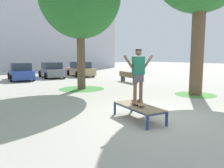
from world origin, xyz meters
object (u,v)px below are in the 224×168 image
(car_tan, at_px, (80,70))
(park_bench, at_px, (128,77))
(car_blue, at_px, (21,72))
(car_grey, at_px, (52,70))
(skater, at_px, (138,72))
(skate_box, at_px, (138,107))
(skateboard, at_px, (138,103))

(car_tan, bearing_deg, park_bench, -83.69)
(car_blue, height_order, car_grey, same)
(car_grey, bearing_deg, skater, -98.78)
(skate_box, bearing_deg, car_grey, 81.23)
(skate_box, distance_m, skateboard, 0.13)
(skate_box, xyz_separation_m, car_grey, (2.40, 15.55, 0.28))
(skateboard, relative_size, car_grey, 0.19)
(park_bench, bearing_deg, skater, -126.82)
(skate_box, relative_size, skateboard, 2.40)
(skateboard, bearing_deg, car_blue, 92.28)
(skater, relative_size, park_bench, 0.69)
(car_tan, bearing_deg, skater, -109.38)
(skateboard, distance_m, car_blue, 14.81)
(skate_box, distance_m, car_grey, 15.74)
(skate_box, height_order, skater, skater)
(skateboard, relative_size, car_tan, 0.19)
(car_grey, distance_m, car_tan, 2.99)
(skateboard, distance_m, car_grey, 15.70)
(skater, bearing_deg, car_grey, 81.22)
(skate_box, height_order, car_grey, car_grey)
(skater, distance_m, car_blue, 14.84)
(skateboard, bearing_deg, skate_box, -95.96)
(skater, bearing_deg, car_blue, 92.28)
(car_blue, bearing_deg, skateboard, -87.72)
(car_grey, bearing_deg, skateboard, -98.78)
(skateboard, relative_size, park_bench, 0.34)
(skateboard, bearing_deg, car_grey, 81.22)
(skate_box, relative_size, park_bench, 0.81)
(skate_box, distance_m, car_tan, 16.26)
(skate_box, xyz_separation_m, car_blue, (-0.59, 14.84, 0.28))
(car_blue, bearing_deg, skater, -87.72)
(car_blue, relative_size, park_bench, 1.78)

